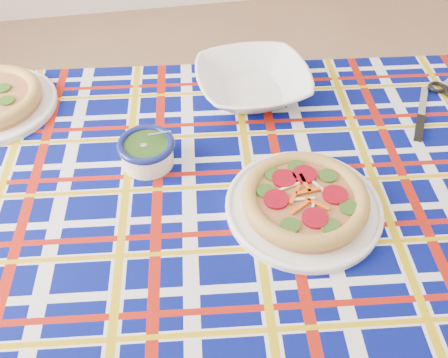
{
  "coord_description": "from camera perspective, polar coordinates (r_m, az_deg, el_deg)",
  "views": [
    {
      "loc": [
        -0.37,
        -1.11,
        1.56
      ],
      "look_at": [
        -0.24,
        -0.38,
        0.8
      ],
      "focal_mm": 40.0,
      "sensor_mm": 36.0,
      "label": 1
    }
  ],
  "objects": [
    {
      "name": "floor",
      "position": [
        1.95,
        4.87,
        -7.55
      ],
      "size": [
        4.0,
        4.0,
        0.0
      ],
      "primitive_type": "plane",
      "color": "#8D6548",
      "rests_on": "ground"
    },
    {
      "name": "pesto_bowl",
      "position": [
        1.12,
        -8.82,
        3.3
      ],
      "size": [
        0.14,
        0.14,
        0.08
      ],
      "primitive_type": null,
      "rotation": [
        0.0,
        0.0,
        -0.13
      ],
      "color": "#19360E",
      "rests_on": "tablecloth"
    },
    {
      "name": "table_knife",
      "position": [
        1.39,
        21.78,
        8.1
      ],
      "size": [
        0.14,
        0.22,
        0.01
      ],
      "primitive_type": null,
      "rotation": [
        0.0,
        0.0,
        1.05
      ],
      "color": "silver",
      "rests_on": "tablecloth"
    },
    {
      "name": "main_focaccia_plate",
      "position": [
        1.03,
        9.23,
        -2.27
      ],
      "size": [
        0.41,
        0.41,
        0.06
      ],
      "primitive_type": null,
      "rotation": [
        0.0,
        0.0,
        -0.26
      ],
      "color": "#AC6A3D",
      "rests_on": "tablecloth"
    },
    {
      "name": "dining_table",
      "position": [
        1.11,
        -0.29,
        -5.24
      ],
      "size": [
        1.75,
        1.2,
        0.77
      ],
      "rotation": [
        0.0,
        0.0,
        -0.11
      ],
      "color": "brown",
      "rests_on": "floor"
    },
    {
      "name": "tablecloth",
      "position": [
        1.09,
        -0.29,
        -4.41
      ],
      "size": [
        1.78,
        1.24,
        0.11
      ],
      "primitive_type": null,
      "rotation": [
        0.0,
        0.0,
        -0.11
      ],
      "color": "#050C60",
      "rests_on": "dining_table"
    },
    {
      "name": "serving_bowl",
      "position": [
        1.31,
        3.29,
        10.89
      ],
      "size": [
        0.3,
        0.3,
        0.07
      ],
      "primitive_type": "imported",
      "rotation": [
        0.0,
        0.0,
        0.03
      ],
      "color": "white",
      "rests_on": "tablecloth"
    }
  ]
}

